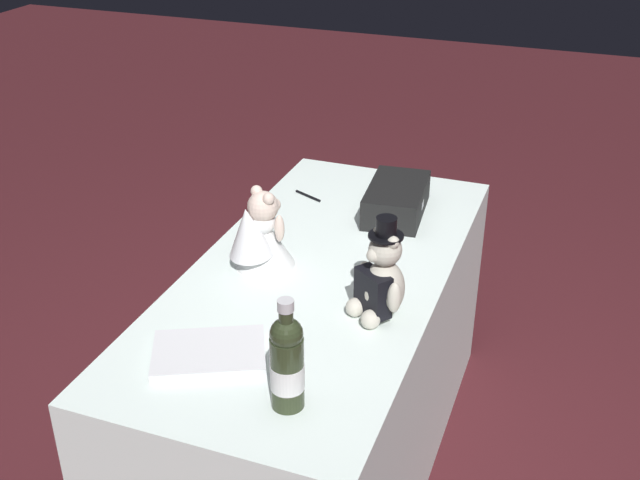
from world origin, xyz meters
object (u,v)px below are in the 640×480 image
object	(u,v)px
signing_pen	(307,195)
champagne_bottle	(287,362)
teddy_bear_groom	(381,281)
gift_case_black	(396,200)
teddy_bear_bride	(260,234)
guestbook	(209,352)

from	to	relation	value
signing_pen	champagne_bottle	bearing A→B (deg)	-160.93
teddy_bear_groom	gift_case_black	world-z (taller)	teddy_bear_groom
teddy_bear_groom	champagne_bottle	size ratio (longest dim) A/B	1.03
teddy_bear_groom	teddy_bear_bride	xyz separation A→B (m)	(0.14, 0.41, -0.00)
champagne_bottle	signing_pen	size ratio (longest dim) A/B	2.39
champagne_bottle	guestbook	size ratio (longest dim) A/B	1.01
champagne_bottle	gift_case_black	distance (m)	1.06
teddy_bear_bride	gift_case_black	size ratio (longest dim) A/B	0.73
champagne_bottle	gift_case_black	size ratio (longest dim) A/B	0.84
teddy_bear_groom	signing_pen	bearing A→B (deg)	35.63
teddy_bear_groom	gift_case_black	bearing A→B (deg)	11.56
teddy_bear_groom	guestbook	xyz separation A→B (m)	(-0.33, 0.35, -0.10)
teddy_bear_groom	gift_case_black	distance (m)	0.64
teddy_bear_groom	champagne_bottle	world-z (taller)	teddy_bear_groom
champagne_bottle	gift_case_black	bearing A→B (deg)	2.01
guestbook	gift_case_black	bearing A→B (deg)	-39.12
teddy_bear_bride	guestbook	xyz separation A→B (m)	(-0.46, -0.07, -0.10)
gift_case_black	teddy_bear_bride	bearing A→B (deg)	149.57
champagne_bottle	guestbook	bearing A→B (deg)	68.24
teddy_bear_bride	guestbook	world-z (taller)	teddy_bear_bride
teddy_bear_bride	champagne_bottle	world-z (taller)	champagne_bottle
teddy_bear_bride	signing_pen	size ratio (longest dim) A/B	2.09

